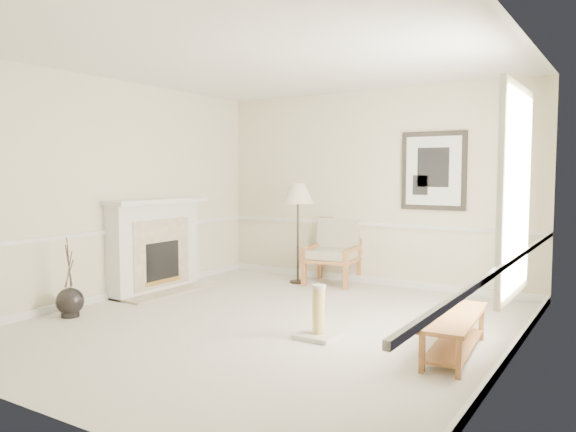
% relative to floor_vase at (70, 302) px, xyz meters
% --- Properties ---
extents(ground, '(5.50, 5.50, 0.00)m').
position_rel_floor_vase_xyz_m(ground, '(2.15, 0.96, -0.17)').
color(ground, silver).
rests_on(ground, ground).
extents(room, '(5.04, 5.54, 2.92)m').
position_rel_floor_vase_xyz_m(room, '(2.29, 1.04, 1.69)').
color(room, beige).
rests_on(room, ground).
extents(fireplace, '(0.64, 1.64, 1.31)m').
position_rel_floor_vase_xyz_m(fireplace, '(-0.19, 1.56, 0.47)').
color(fireplace, white).
rests_on(fireplace, ground).
extents(floor_vase, '(0.32, 0.32, 0.94)m').
position_rel_floor_vase_xyz_m(floor_vase, '(0.00, 0.00, 0.00)').
color(floor_vase, black).
rests_on(floor_vase, ground).
extents(armchair, '(0.83, 0.88, 0.98)m').
position_rel_floor_vase_xyz_m(armchair, '(1.66, 3.47, 0.36)').
color(armchair, brown).
rests_on(armchair, ground).
extents(floor_lamp, '(0.55, 0.55, 1.51)m').
position_rel_floor_vase_xyz_m(floor_lamp, '(1.19, 3.15, 1.15)').
color(floor_lamp, black).
rests_on(floor_lamp, ground).
extents(bench, '(0.50, 1.34, 0.38)m').
position_rel_floor_vase_xyz_m(bench, '(4.18, 1.00, 0.08)').
color(bench, brown).
rests_on(bench, ground).
extents(scratching_post, '(0.39, 0.39, 0.55)m').
position_rel_floor_vase_xyz_m(scratching_post, '(2.86, 0.80, 0.00)').
color(scratching_post, beige).
rests_on(scratching_post, ground).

